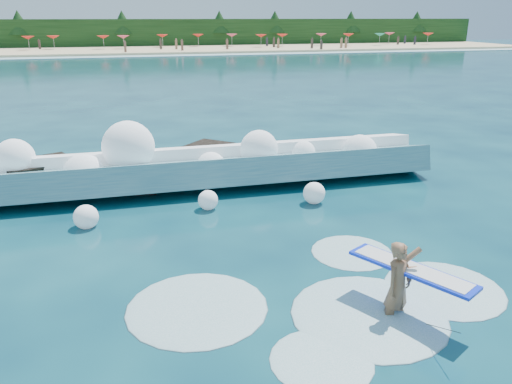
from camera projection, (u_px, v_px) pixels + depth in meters
ground at (214, 277)px, 11.12m from camera, size 200.00×200.00×0.00m
beach at (130, 50)px, 82.17m from camera, size 140.00×20.00×0.40m
wet_band at (132, 56)px, 72.19m from camera, size 140.00×5.00×0.08m
treeline at (128, 34)px, 90.52m from camera, size 140.00×4.00×5.00m
breaking_wave at (170, 171)px, 16.88m from camera, size 18.05×2.81×1.56m
rock_cluster at (121, 173)px, 17.23m from camera, size 8.12×3.06×1.24m
surfer_with_board at (401, 283)px, 9.54m from camera, size 1.72×2.94×1.84m
wave_spray at (159, 159)px, 16.47m from camera, size 14.69×4.27×2.35m
surf_foam at (346, 304)px, 10.08m from camera, size 9.32×5.89×0.15m
beach_umbrellas at (130, 37)px, 83.03m from camera, size 112.10×6.60×0.50m
beachgoers at (89, 46)px, 78.51m from camera, size 106.78×12.43×1.94m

